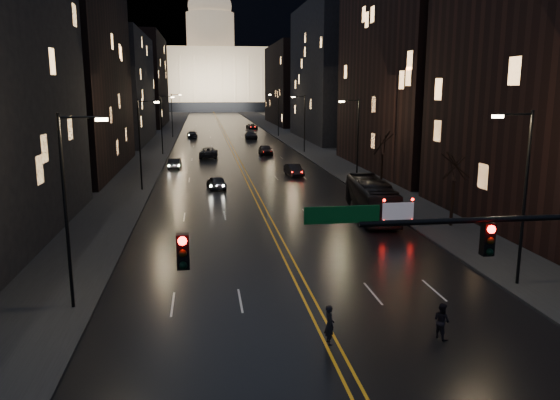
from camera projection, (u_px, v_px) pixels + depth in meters
name	position (u px, v px, depth m)	size (l,w,h in m)	color
road	(221.00, 127.00, 143.06)	(20.00, 320.00, 0.02)	black
sidewalk_left	(167.00, 127.00, 141.12)	(8.00, 320.00, 0.16)	black
sidewalk_right	(274.00, 126.00, 144.97)	(8.00, 320.00, 0.16)	black
center_line	(221.00, 127.00, 143.06)	(0.62, 320.00, 0.01)	orange
building_left_mid	(61.00, 54.00, 63.65)	(12.00, 30.00, 28.00)	black
building_left_far	(114.00, 88.00, 101.31)	(12.00, 34.00, 20.00)	black
building_left_dist	(141.00, 81.00, 147.47)	(12.00, 40.00, 24.00)	black
building_right_tall	(420.00, 11.00, 64.53)	(12.00, 30.00, 38.00)	black
building_right_mid	(335.00, 73.00, 106.47)	(12.00, 34.00, 26.00)	black
building_right_dist	(294.00, 85.00, 153.43)	(12.00, 40.00, 22.00)	black
mountain_ridge	(264.00, 7.00, 377.96)	(520.00, 60.00, 130.00)	black
capitol	(211.00, 73.00, 256.00)	(90.00, 50.00, 58.50)	black
traffic_signal	(560.00, 252.00, 16.75)	(17.29, 0.45, 7.00)	black
streetlamp_right_near	(522.00, 190.00, 27.13)	(2.13, 0.25, 9.00)	black
streetlamp_left_near	(69.00, 202.00, 24.16)	(2.13, 0.25, 9.00)	black
streetlamp_right_mid	(356.00, 137.00, 56.23)	(2.13, 0.25, 9.00)	black
streetlamp_left_mid	(141.00, 140.00, 53.26)	(2.13, 0.25, 9.00)	black
streetlamp_right_far	(303.00, 120.00, 85.33)	(2.13, 0.25, 9.00)	black
streetlamp_left_far	(163.00, 122.00, 82.36)	(2.13, 0.25, 9.00)	black
streetlamp_right_dist	(277.00, 112.00, 114.42)	(2.13, 0.25, 9.00)	black
streetlamp_left_dist	(173.00, 113.00, 111.46)	(2.13, 0.25, 9.00)	black
tree_right_mid	(454.00, 166.00, 39.18)	(2.40, 2.40, 6.65)	black
tree_right_far	(383.00, 144.00, 54.70)	(2.40, 2.40, 6.65)	black
bus	(371.00, 199.00, 43.06)	(2.48, 10.61, 2.95)	black
oncoming_car_a	(216.00, 182.00, 55.15)	(1.64, 4.07, 1.39)	black
oncoming_car_b	(175.00, 163.00, 69.13)	(1.44, 4.13, 1.36)	black
oncoming_car_c	(209.00, 152.00, 80.20)	(2.56, 5.56, 1.54)	black
oncoming_car_d	(192.00, 134.00, 112.16)	(1.96, 4.82, 1.40)	black
receding_car_a	(294.00, 170.00, 63.58)	(1.46, 4.19, 1.38)	black
receding_car_b	(266.00, 150.00, 83.23)	(1.91, 4.75, 1.62)	black
receding_car_c	(251.00, 135.00, 109.50)	(2.30, 5.66, 1.64)	black
receding_car_d	(252.00, 126.00, 135.81)	(2.29, 4.96, 1.38)	black
pedestrian_a	(329.00, 325.00, 21.64)	(0.60, 0.39, 1.65)	black
pedestrian_b	(442.00, 321.00, 22.15)	(0.74, 0.41, 1.53)	black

